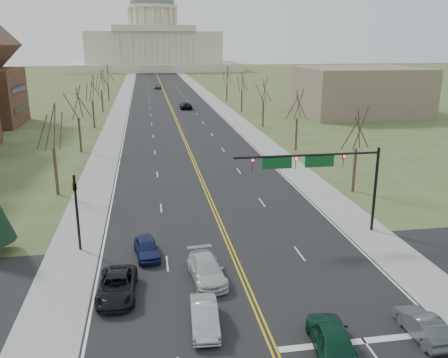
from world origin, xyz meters
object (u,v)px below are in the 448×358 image
object	(u,v)px
signal_mast	(318,167)
car_nb_outer_lead	(423,325)
signal_left	(76,204)
car_sb_inner_lead	(205,317)
car_sb_outer_second	(147,248)
car_sb_inner_second	(207,270)
car_nb_inner_lead	(332,338)
car_far_nb	(186,105)
car_far_sb	(158,86)
car_sb_outer_lead	(117,286)

from	to	relation	value
signal_mast	car_nb_outer_lead	world-z (taller)	signal_mast
signal_left	car_sb_inner_lead	world-z (taller)	signal_left
car_sb_outer_second	car_sb_inner_second	bearing A→B (deg)	-55.06
signal_left	car_sb_outer_second	size ratio (longest dim) A/B	1.47
car_nb_inner_lead	car_sb_outer_second	world-z (taller)	car_nb_inner_lead
car_nb_inner_lead	car_far_nb	xyz separation A→B (m)	(0.49, 92.11, -0.04)
signal_left	car_sb_inner_lead	distance (m)	14.74
car_far_sb	car_nb_outer_lead	bearing A→B (deg)	-78.98
car_nb_inner_lead	car_nb_outer_lead	distance (m)	5.42
signal_left	car_nb_inner_lead	size ratio (longest dim) A/B	1.23
car_nb_outer_lead	car_sb_outer_lead	distance (m)	18.03
car_sb_inner_lead	car_far_nb	world-z (taller)	car_far_nb
signal_mast	car_sb_outer_lead	size ratio (longest dim) A/B	2.39
car_nb_outer_lead	car_far_sb	size ratio (longest dim) A/B	0.86
signal_mast	car_sb_outer_second	xyz separation A→B (m)	(-13.87, -2.09, -5.06)
car_nb_inner_lead	car_sb_outer_second	distance (m)	15.96
car_sb_outer_lead	signal_left	bearing A→B (deg)	114.94
car_sb_inner_lead	signal_mast	bearing A→B (deg)	50.89
car_nb_inner_lead	car_far_nb	bearing A→B (deg)	-82.35
car_nb_outer_lead	signal_mast	bearing A→B (deg)	-87.34
car_nb_inner_lead	car_nb_outer_lead	world-z (taller)	car_nb_inner_lead
car_nb_inner_lead	car_nb_outer_lead	xyz separation A→B (m)	(5.40, 0.43, -0.15)
signal_mast	signal_left	world-z (taller)	signal_mast
signal_left	car_far_sb	distance (m)	126.90
signal_mast	car_far_nb	distance (m)	77.32
signal_mast	car_nb_inner_lead	distance (m)	16.48
car_sb_outer_second	car_far_nb	distance (m)	79.75
signal_mast	car_far_sb	size ratio (longest dim) A/B	2.54
car_far_nb	car_far_sb	bearing A→B (deg)	-83.94
signal_left	car_sb_inner_second	size ratio (longest dim) A/B	1.18
car_nb_outer_lead	car_sb_outer_lead	size ratio (longest dim) A/B	0.81
car_sb_inner_lead	car_far_nb	distance (m)	89.18
car_nb_outer_lead	car_sb_inner_second	size ratio (longest dim) A/B	0.81
car_nb_outer_lead	car_far_sb	bearing A→B (deg)	-86.60
car_nb_inner_lead	car_sb_outer_second	xyz separation A→B (m)	(-9.31, 12.96, -0.14)
signal_mast	car_sb_inner_lead	size ratio (longest dim) A/B	2.86
car_sb_inner_lead	car_sb_inner_second	size ratio (longest dim) A/B	0.83
car_far_nb	car_far_sb	world-z (taller)	car_far_sb
signal_mast	car_far_nb	size ratio (longest dim) A/B	2.14
car_far_sb	signal_left	bearing A→B (deg)	-87.46
car_nb_outer_lead	car_sb_inner_lead	bearing A→B (deg)	-13.95
car_sb_inner_lead	car_far_sb	world-z (taller)	car_far_sb
car_sb_outer_lead	car_sb_inner_lead	bearing A→B (deg)	-38.32
signal_left	signal_mast	bearing A→B (deg)	-0.00
car_sb_outer_lead	car_sb_inner_second	world-z (taller)	car_sb_inner_second
signal_mast	car_sb_inner_second	bearing A→B (deg)	-147.29
car_sb_inner_second	car_sb_outer_lead	bearing A→B (deg)	-173.05
signal_left	car_nb_inner_lead	bearing A→B (deg)	-46.30
signal_mast	signal_left	distance (m)	19.06
car_nb_outer_lead	car_sb_outer_second	size ratio (longest dim) A/B	1.01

